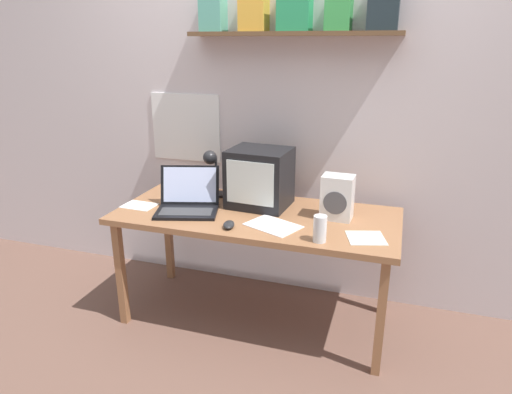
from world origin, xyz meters
TOP-DOWN VIEW (x-y plane):
  - ground_plane at (0.00, 0.00)m, footprint 12.00×12.00m
  - back_wall at (0.00, 0.48)m, footprint 5.60×0.24m
  - corner_desk at (0.00, 0.00)m, footprint 1.64×0.72m
  - crt_monitor at (-0.02, 0.14)m, footprint 0.37×0.33m
  - laptop at (-0.40, -0.07)m, footprint 0.42×0.39m
  - desk_lamp at (-0.35, 0.19)m, footprint 0.12×0.15m
  - juice_glass at (0.42, -0.28)m, footprint 0.07×0.07m
  - space_heater at (0.46, 0.06)m, footprint 0.18×0.14m
  - computer_mouse at (-0.07, -0.25)m, footprint 0.08×0.12m
  - loose_paper_near_monitor at (0.64, -0.17)m, footprint 0.23×0.22m
  - open_notebook at (-0.72, -0.10)m, footprint 0.20×0.15m
  - loose_paper_near_laptop at (0.15, -0.16)m, footprint 0.33×0.29m

SIDE VIEW (x-z plane):
  - ground_plane at x=0.00m, z-range 0.00..0.00m
  - corner_desk at x=0.00m, z-range 0.29..1.00m
  - loose_paper_near_monitor at x=0.64m, z-range 0.70..0.71m
  - open_notebook at x=-0.72m, z-range 0.70..0.71m
  - loose_paper_near_laptop at x=0.15m, z-range 0.70..0.71m
  - computer_mouse at x=-0.07m, z-range 0.70..0.73m
  - juice_glass at x=0.42m, z-range 0.70..0.83m
  - laptop at x=-0.40m, z-range 0.64..0.89m
  - space_heater at x=0.46m, z-range 0.70..0.95m
  - crt_monitor at x=-0.02m, z-range 0.70..1.05m
  - desk_lamp at x=-0.35m, z-range 0.75..1.06m
  - back_wall at x=0.00m, z-range 0.02..2.62m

